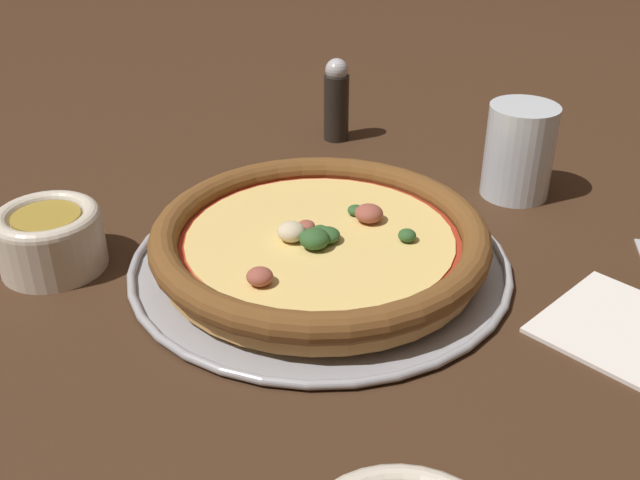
{
  "coord_description": "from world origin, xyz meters",
  "views": [
    {
      "loc": [
        0.15,
        -0.61,
        0.39
      ],
      "look_at": [
        0.0,
        0.0,
        0.03
      ],
      "focal_mm": 42.0,
      "sensor_mm": 36.0,
      "label": 1
    }
  ],
  "objects_px": {
    "bowl_near": "(50,237)",
    "napkin": "(626,328)",
    "pizza": "(320,240)",
    "drinking_cup": "(519,151)",
    "pizza_tray": "(320,262)",
    "pepper_shaker": "(336,100)"
  },
  "relations": [
    {
      "from": "pizza",
      "to": "bowl_near",
      "type": "bearing_deg",
      "value": -165.88
    },
    {
      "from": "pizza",
      "to": "drinking_cup",
      "type": "xyz_separation_m",
      "value": [
        0.18,
        0.21,
        0.02
      ]
    },
    {
      "from": "napkin",
      "to": "drinking_cup",
      "type": "bearing_deg",
      "value": 112.16
    },
    {
      "from": "pizza",
      "to": "drinking_cup",
      "type": "bearing_deg",
      "value": 49.43
    },
    {
      "from": "pizza_tray",
      "to": "drinking_cup",
      "type": "height_order",
      "value": "drinking_cup"
    },
    {
      "from": "bowl_near",
      "to": "napkin",
      "type": "xyz_separation_m",
      "value": [
        0.53,
        0.02,
        -0.03
      ]
    },
    {
      "from": "napkin",
      "to": "pepper_shaker",
      "type": "bearing_deg",
      "value": 133.28
    },
    {
      "from": "drinking_cup",
      "to": "pepper_shaker",
      "type": "relative_size",
      "value": 0.97
    },
    {
      "from": "drinking_cup",
      "to": "pizza",
      "type": "bearing_deg",
      "value": -130.57
    },
    {
      "from": "pizza",
      "to": "drinking_cup",
      "type": "relative_size",
      "value": 3.05
    },
    {
      "from": "pizza_tray",
      "to": "napkin",
      "type": "distance_m",
      "value": 0.28
    },
    {
      "from": "pizza_tray",
      "to": "pepper_shaker",
      "type": "relative_size",
      "value": 3.36
    },
    {
      "from": "drinking_cup",
      "to": "pepper_shaker",
      "type": "bearing_deg",
      "value": 154.77
    },
    {
      "from": "bowl_near",
      "to": "napkin",
      "type": "height_order",
      "value": "bowl_near"
    },
    {
      "from": "drinking_cup",
      "to": "pepper_shaker",
      "type": "xyz_separation_m",
      "value": [
        -0.24,
        0.11,
        0.0
      ]
    },
    {
      "from": "pizza_tray",
      "to": "napkin",
      "type": "relative_size",
      "value": 2.09
    },
    {
      "from": "bowl_near",
      "to": "napkin",
      "type": "distance_m",
      "value": 0.54
    },
    {
      "from": "bowl_near",
      "to": "drinking_cup",
      "type": "height_order",
      "value": "drinking_cup"
    },
    {
      "from": "pizza",
      "to": "drinking_cup",
      "type": "distance_m",
      "value": 0.28
    },
    {
      "from": "drinking_cup",
      "to": "napkin",
      "type": "bearing_deg",
      "value": -67.84
    },
    {
      "from": "pizza_tray",
      "to": "drinking_cup",
      "type": "relative_size",
      "value": 3.46
    },
    {
      "from": "pizza_tray",
      "to": "bowl_near",
      "type": "xyz_separation_m",
      "value": [
        -0.25,
        -0.06,
        0.03
      ]
    }
  ]
}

